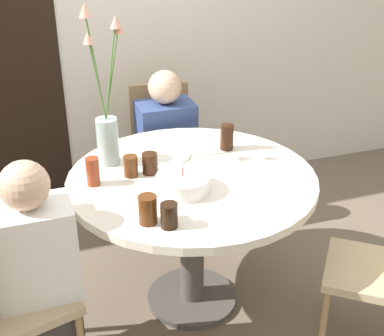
# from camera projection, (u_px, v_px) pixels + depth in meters

# --- Properties ---
(ground_plane) EXTENTS (16.00, 16.00, 0.00)m
(ground_plane) POSITION_uv_depth(u_px,v_px,m) (192.00, 299.00, 2.88)
(ground_plane) COLOR #6B5B4C
(wall_back) EXTENTS (8.00, 0.05, 2.60)m
(wall_back) POSITION_uv_depth(u_px,v_px,m) (124.00, 9.00, 3.43)
(wall_back) COLOR silver
(wall_back) RESTS_ON ground_plane
(dining_table) EXTENTS (1.19, 1.19, 0.75)m
(dining_table) POSITION_uv_depth(u_px,v_px,m) (192.00, 200.00, 2.61)
(dining_table) COLOR silver
(dining_table) RESTS_ON ground_plane
(chair_right_flank) EXTENTS (0.45, 0.45, 0.88)m
(chair_right_flank) POSITION_uv_depth(u_px,v_px,m) (162.00, 146.00, 3.49)
(chair_right_flank) COLOR tan
(chair_right_flank) RESTS_ON ground_plane
(chair_far_back) EXTENTS (0.49, 0.49, 0.88)m
(chair_far_back) POSITION_uv_depth(u_px,v_px,m) (1.00, 293.00, 2.19)
(chair_far_back) COLOR tan
(chair_far_back) RESTS_ON ground_plane
(birthday_cake) EXTENTS (0.25, 0.25, 0.12)m
(birthday_cake) POSITION_uv_depth(u_px,v_px,m) (183.00, 183.00, 2.39)
(birthday_cake) COLOR white
(birthday_cake) RESTS_ON dining_table
(flower_vase) EXTENTS (0.22, 0.16, 0.78)m
(flower_vase) POSITION_uv_depth(u_px,v_px,m) (107.00, 119.00, 2.57)
(flower_vase) COLOR #9EB2AD
(flower_vase) RESTS_ON dining_table
(side_plate) EXTENTS (0.21, 0.21, 0.01)m
(side_plate) POSITION_uv_depth(u_px,v_px,m) (169.00, 156.00, 2.73)
(side_plate) COLOR white
(side_plate) RESTS_ON dining_table
(drink_glass_0) EXTENTS (0.07, 0.07, 0.14)m
(drink_glass_0) POSITION_uv_depth(u_px,v_px,m) (227.00, 137.00, 2.79)
(drink_glass_0) COLOR #33190C
(drink_glass_0) RESTS_ON dining_table
(drink_glass_1) EXTENTS (0.07, 0.07, 0.10)m
(drink_glass_1) POSITION_uv_depth(u_px,v_px,m) (131.00, 166.00, 2.52)
(drink_glass_1) COLOR #51280F
(drink_glass_1) RESTS_ON dining_table
(drink_glass_2) EXTENTS (0.08, 0.08, 0.12)m
(drink_glass_2) POSITION_uv_depth(u_px,v_px,m) (148.00, 210.00, 2.15)
(drink_glass_2) COLOR #51280F
(drink_glass_2) RESTS_ON dining_table
(drink_glass_3) EXTENTS (0.06, 0.06, 0.13)m
(drink_glass_3) POSITION_uv_depth(u_px,v_px,m) (93.00, 171.00, 2.43)
(drink_glass_3) COLOR maroon
(drink_glass_3) RESTS_ON dining_table
(drink_glass_4) EXTENTS (0.07, 0.07, 0.10)m
(drink_glass_4) POSITION_uv_depth(u_px,v_px,m) (169.00, 215.00, 2.12)
(drink_glass_4) COLOR black
(drink_glass_4) RESTS_ON dining_table
(drink_glass_5) EXTENTS (0.07, 0.07, 0.10)m
(drink_glass_5) POSITION_uv_depth(u_px,v_px,m) (150.00, 163.00, 2.55)
(drink_glass_5) COLOR #33190C
(drink_glass_5) RESTS_ON dining_table
(person_boy) EXTENTS (0.34, 0.24, 1.04)m
(person_boy) POSITION_uv_depth(u_px,v_px,m) (166.00, 157.00, 3.35)
(person_boy) COLOR #383333
(person_boy) RESTS_ON ground_plane
(person_guest) EXTENTS (0.34, 0.24, 1.04)m
(person_guest) POSITION_uv_depth(u_px,v_px,m) (39.00, 279.00, 2.27)
(person_guest) COLOR #383333
(person_guest) RESTS_ON ground_plane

